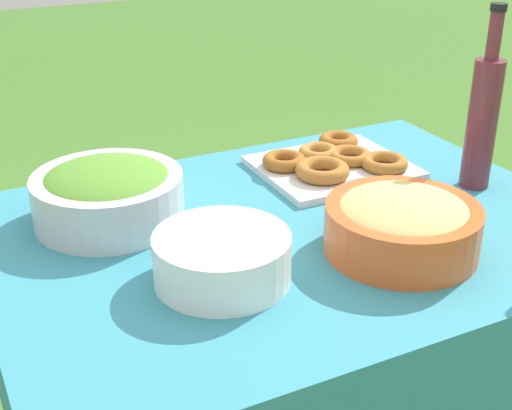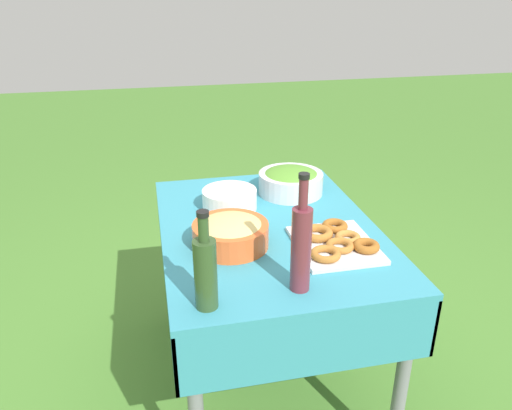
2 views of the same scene
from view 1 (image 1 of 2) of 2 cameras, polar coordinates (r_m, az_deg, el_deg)
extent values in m
cube|color=teal|center=(1.39, 2.96, -2.10)|extent=(1.15, 0.84, 0.02)
cube|color=teal|center=(1.78, -3.65, 0.01)|extent=(1.15, 0.01, 0.22)
cube|color=teal|center=(1.77, 19.24, -1.64)|extent=(0.01, 0.84, 0.22)
cylinder|color=slate|center=(1.77, -18.61, -11.66)|extent=(0.05, 0.05, 0.74)
cylinder|color=slate|center=(2.09, 10.30, -4.31)|extent=(0.05, 0.05, 0.74)
cylinder|color=silver|center=(1.41, -11.71, 0.53)|extent=(0.29, 0.29, 0.10)
ellipsoid|color=#51892D|center=(1.40, -11.84, 1.80)|extent=(0.26, 0.26, 0.07)
cylinder|color=#E05B28|center=(1.30, 11.58, -1.88)|extent=(0.28, 0.28, 0.09)
ellipsoid|color=tan|center=(1.29, 11.70, -0.67)|extent=(0.25, 0.25, 0.07)
cube|color=silver|center=(1.64, 6.15, 2.99)|extent=(0.33, 0.28, 0.02)
torus|color=#93561E|center=(1.73, 6.60, 5.11)|extent=(0.11, 0.11, 0.03)
torus|color=#A36628|center=(1.65, 7.51, 3.92)|extent=(0.12, 0.12, 0.03)
torus|color=#B27533|center=(1.67, 5.03, 4.23)|extent=(0.11, 0.11, 0.03)
torus|color=#A36628|center=(1.56, 5.32, 2.79)|extent=(0.13, 0.13, 0.03)
torus|color=#93561E|center=(1.61, 2.27, 3.55)|extent=(0.10, 0.10, 0.03)
torus|color=#A36628|center=(1.63, 10.24, 3.35)|extent=(0.13, 0.13, 0.03)
cylinder|color=white|center=(1.21, -2.70, -5.75)|extent=(0.23, 0.23, 0.01)
cylinder|color=white|center=(1.20, -2.71, -5.26)|extent=(0.23, 0.23, 0.01)
cylinder|color=white|center=(1.20, -2.72, -4.77)|extent=(0.23, 0.23, 0.01)
cylinder|color=white|center=(1.19, -2.73, -4.27)|extent=(0.23, 0.23, 0.01)
cylinder|color=white|center=(1.18, -2.75, -3.77)|extent=(0.23, 0.23, 0.01)
cylinder|color=white|center=(1.18, -2.76, -3.26)|extent=(0.23, 0.23, 0.01)
cylinder|color=white|center=(1.17, -2.77, -2.75)|extent=(0.23, 0.23, 0.01)
cylinder|color=maroon|center=(1.58, 17.61, 6.11)|extent=(0.06, 0.06, 0.28)
cylinder|color=maroon|center=(1.53, 18.56, 12.71)|extent=(0.03, 0.03, 0.10)
cylinder|color=black|center=(1.52, 18.86, 14.76)|extent=(0.03, 0.03, 0.02)
camera|label=2|loc=(2.43, 53.32, 22.49)|focal=35.00mm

